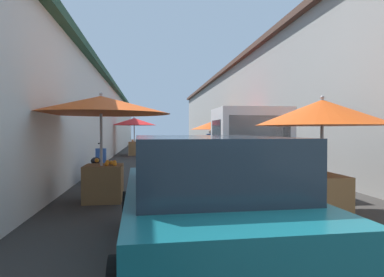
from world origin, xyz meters
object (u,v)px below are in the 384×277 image
(fruit_stall_near_right, at_px, (213,128))
(fruit_stall_far_left, at_px, (237,122))
(fruit_stall_far_right, at_px, (134,126))
(vendor_by_crates, at_px, (211,143))
(parked_scooter, at_px, (98,166))
(fruit_stall_mid_lane, at_px, (322,123))
(delivery_truck, at_px, (243,148))
(fruit_stall_near_left, at_px, (101,116))
(vendor_in_shade, at_px, (287,158))
(hatchback_car, at_px, (203,198))

(fruit_stall_near_right, bearing_deg, fruit_stall_far_left, -175.39)
(fruit_stall_near_right, xyz_separation_m, fruit_stall_far_right, (1.46, 4.65, 0.12))
(vendor_by_crates, height_order, parked_scooter, vendor_by_crates)
(fruit_stall_far_left, relative_size, fruit_stall_mid_lane, 1.03)
(delivery_truck, xyz_separation_m, parked_scooter, (1.51, 4.08, -0.59))
(fruit_stall_near_left, relative_size, vendor_in_shade, 1.90)
(fruit_stall_far_right, bearing_deg, vendor_in_shade, -163.17)
(delivery_truck, bearing_deg, fruit_stall_near_left, 115.39)
(vendor_by_crates, relative_size, parked_scooter, 0.94)
(fruit_stall_mid_lane, relative_size, hatchback_car, 0.61)
(fruit_stall_far_right, distance_m, parked_scooter, 10.75)
(fruit_stall_mid_lane, height_order, fruit_stall_near_left, fruit_stall_near_left)
(fruit_stall_near_left, height_order, hatchback_car, fruit_stall_near_left)
(fruit_stall_far_right, relative_size, parked_scooter, 1.61)
(delivery_truck, bearing_deg, vendor_in_shade, -153.17)
(fruit_stall_far_left, xyz_separation_m, fruit_stall_mid_lane, (-9.73, 1.03, -0.26))
(fruit_stall_far_right, distance_m, vendor_in_shade, 14.13)
(vendor_in_shade, bearing_deg, fruit_stall_near_right, -2.70)
(vendor_in_shade, bearing_deg, fruit_stall_far_left, -6.56)
(vendor_by_crates, bearing_deg, fruit_stall_far_left, -111.43)
(fruit_stall_far_left, height_order, vendor_in_shade, fruit_stall_far_left)
(hatchback_car, bearing_deg, fruit_stall_far_right, 4.82)
(fruit_stall_mid_lane, distance_m, fruit_stall_near_left, 4.37)
(vendor_by_crates, bearing_deg, fruit_stall_near_right, -12.43)
(delivery_truck, bearing_deg, hatchback_car, 159.28)
(fruit_stall_near_right, bearing_deg, delivery_truck, 173.36)
(delivery_truck, xyz_separation_m, vendor_by_crates, (6.98, -0.43, -0.13))
(vendor_by_crates, xyz_separation_m, parked_scooter, (-5.47, 4.50, -0.46))
(fruit_stall_far_right, relative_size, hatchback_car, 0.69)
(fruit_stall_mid_lane, bearing_deg, vendor_by_crates, 0.69)
(parked_scooter, bearing_deg, fruit_stall_far_right, -3.62)
(vendor_in_shade, distance_m, parked_scooter, 5.56)
(fruit_stall_near_right, bearing_deg, hatchback_car, 168.61)
(delivery_truck, xyz_separation_m, vendor_in_shade, (-1.34, -0.68, -0.17))
(delivery_truck, distance_m, vendor_in_shade, 1.51)
(fruit_stall_far_right, bearing_deg, fruit_stall_near_left, 179.44)
(fruit_stall_far_right, bearing_deg, fruit_stall_far_left, -138.47)
(delivery_truck, height_order, vendor_in_shade, delivery_truck)
(fruit_stall_mid_lane, relative_size, delivery_truck, 0.49)
(fruit_stall_near_right, distance_m, vendor_by_crates, 3.89)
(fruit_stall_near_left, xyz_separation_m, fruit_stall_far_right, (13.83, -0.14, -0.02))
(fruit_stall_far_left, height_order, fruit_stall_far_right, fruit_stall_far_left)
(fruit_stall_far_left, distance_m, fruit_stall_near_left, 9.67)
(fruit_stall_near_left, bearing_deg, fruit_stall_far_left, -31.98)
(vendor_by_crates, relative_size, vendor_in_shade, 1.04)
(fruit_stall_mid_lane, xyz_separation_m, vendor_by_crates, (10.19, 0.12, -0.75))
(fruit_stall_mid_lane, bearing_deg, fruit_stall_near_right, -2.87)
(hatchback_car, height_order, parked_scooter, hatchback_car)
(fruit_stall_near_right, height_order, fruit_stall_far_right, fruit_stall_far_right)
(vendor_in_shade, relative_size, parked_scooter, 0.90)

